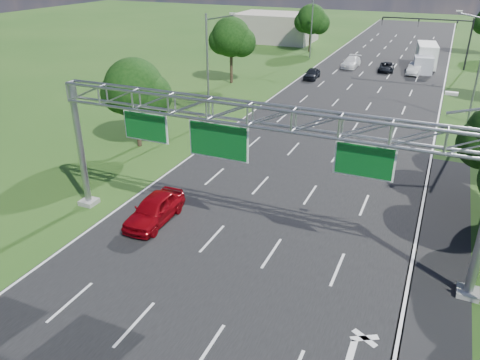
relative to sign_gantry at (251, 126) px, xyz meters
The scene contains 18 objects.
ground 19.28m from the sign_gantry, 91.05° to the left, with size 220.00×220.00×0.00m, color #214915.
road 19.28m from the sign_gantry, 91.05° to the left, with size 18.00×180.00×0.02m, color black.
road_flare 12.20m from the sign_gantry, 11.47° to the left, with size 3.00×30.00×0.02m, color black.
sign_gantry is the anchor object (origin of this frame).
traffic_signal 53.51m from the sign_gantry, 82.32° to the left, with size 12.21×0.24×7.00m.
streetlight_l_near 21.47m from the sign_gantry, 122.87° to the left, with size 2.97×0.22×10.16m.
streetlight_l_far 54.28m from the sign_gantry, 102.38° to the left, with size 2.97×0.22×10.16m.
streetlight_r_mid 30.10m from the sign_gantry, 68.60° to the left, with size 2.97×0.22×10.16m.
tree_verge_la 17.56m from the sign_gantry, 144.84° to the left, with size 5.76×4.80×7.40m.
tree_verge_lb 36.85m from the sign_gantry, 116.19° to the left, with size 5.76×4.80×8.06m.
tree_verge_lc 59.56m from the sign_gantry, 102.86° to the left, with size 5.76×4.80×7.62m.
building_left 69.82m from the sign_gantry, 108.69° to the left, with size 14.00×10.00×5.00m, color #AFA192.
red_coupe 8.66m from the sign_gantry, behind, with size 1.96×4.87×1.66m, color maroon.
car_queue_a 49.03m from the sign_gantry, 95.16° to the left, with size 2.06×5.06×1.47m, color white.
car_queue_b 48.17m from the sign_gantry, 89.15° to the left, with size 1.97×4.27×1.19m, color black.
car_queue_c 40.50m from the sign_gantry, 100.94° to the left, with size 1.60×3.98×1.36m, color black.
car_queue_d 48.12m from the sign_gantry, 84.60° to the left, with size 1.61×4.62×1.52m, color silver.
box_truck 52.20m from the sign_gantry, 84.01° to the left, with size 3.39×9.12×3.35m.
Camera 1 is at (8.73, -8.50, 14.52)m, focal length 35.00 mm.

